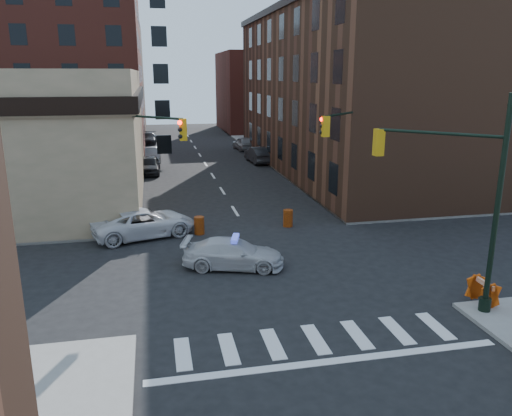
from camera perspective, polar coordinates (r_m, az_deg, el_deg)
name	(u,v)px	position (r m, az deg, el deg)	size (l,w,h in m)	color
ground	(270,266)	(23.59, 1.60, -6.70)	(140.00, 140.00, 0.00)	black
sidewalk_ne	(395,150)	(61.54, 15.65, 6.43)	(34.00, 54.50, 0.15)	gray
apartment_block	(22,43)	(62.84, -25.18, 16.70)	(25.00, 25.00, 24.00)	maroon
commercial_row_ne	(352,94)	(47.43, 10.96, 12.71)	(14.00, 34.00, 14.00)	#533221
filler_nw	(77,79)	(84.02, -19.79, 13.72)	(20.00, 18.00, 16.00)	brown
filler_ne	(272,92)	(81.62, 1.84, 13.15)	(16.00, 16.00, 12.00)	maroon
signal_pole_se	(466,191)	(19.76, 22.91, 1.79)	(5.40, 5.27, 8.00)	black
signal_pole_nw	(139,161)	(27.02, -13.24, 5.28)	(3.58, 3.67, 8.00)	black
signal_pole_ne	(348,154)	(29.15, 10.49, 6.13)	(3.67, 3.58, 8.00)	black
tree_ne_near	(284,130)	(49.24, 3.18, 8.93)	(3.00, 3.00, 4.85)	black
tree_ne_far	(266,122)	(56.97, 1.09, 9.79)	(3.00, 3.00, 4.85)	black
police_car	(233,254)	(23.28, -2.60, -5.22)	(1.91, 4.69, 1.36)	silver
pickup	(144,223)	(28.26, -12.69, -1.66)	(2.61, 5.65, 1.57)	silver
parked_car_wnear	(149,165)	(46.16, -12.11, 4.84)	(1.90, 4.71, 1.61)	black
parked_car_wfar	(153,155)	(52.69, -11.74, 6.00)	(1.50, 4.30, 1.42)	#919498
parked_car_wdeep	(149,138)	(66.74, -12.12, 7.82)	(1.93, 4.74, 1.37)	black
parked_car_enear	(258,155)	(50.86, 0.27, 6.13)	(1.75, 5.02, 1.65)	black
parked_car_efar	(244,143)	(59.58, -1.41, 7.41)	(1.87, 4.64, 1.58)	gray
pedestrian_a	(132,202)	(31.53, -13.94, 0.67)	(0.72, 0.47, 1.98)	black
pedestrian_b	(55,216)	(30.55, -22.03, -0.88)	(0.76, 0.59, 1.56)	black
pedestrian_c	(25,219)	(30.58, -24.86, -1.17)	(0.92, 0.38, 1.56)	#1C242B
barrel_road	(288,218)	(29.53, 3.68, -1.16)	(0.57, 0.57, 1.01)	red
barrel_bank	(199,225)	(28.24, -6.50, -1.99)	(0.57, 0.57, 1.01)	#C84509
barricade_se_a	(483,292)	(21.43, 24.50, -8.68)	(1.24, 0.62, 0.93)	#D14609
barricade_nw_a	(121,226)	(28.68, -15.19, -2.03)	(1.13, 0.56, 0.85)	#DB490A
barricade_nw_b	(97,217)	(30.60, -17.69, -1.04)	(1.28, 0.64, 0.96)	#E55E0A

